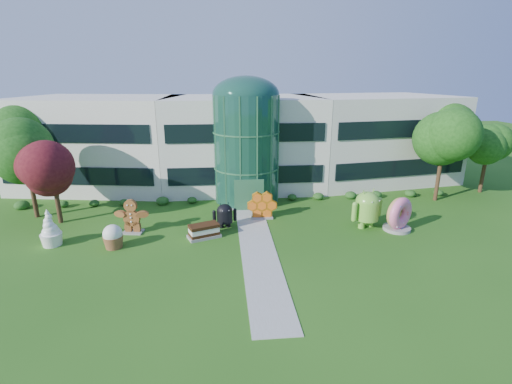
{
  "coord_description": "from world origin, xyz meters",
  "views": [
    {
      "loc": [
        -2.35,
        -21.9,
        11.47
      ],
      "look_at": [
        0.33,
        6.0,
        2.6
      ],
      "focal_mm": 26.0,
      "sensor_mm": 36.0,
      "label": 1
    }
  ],
  "objects_px": {
    "android_green": "(367,207)",
    "gingerbread": "(132,216)",
    "android_black": "(225,214)",
    "donut": "(398,214)"
  },
  "relations": [
    {
      "from": "donut",
      "to": "gingerbread",
      "type": "relative_size",
      "value": 0.93
    },
    {
      "from": "android_black",
      "to": "donut",
      "type": "relative_size",
      "value": 0.84
    },
    {
      "from": "android_green",
      "to": "donut",
      "type": "height_order",
      "value": "android_green"
    },
    {
      "from": "android_black",
      "to": "donut",
      "type": "bearing_deg",
      "value": -17.2
    },
    {
      "from": "android_green",
      "to": "gingerbread",
      "type": "height_order",
      "value": "android_green"
    },
    {
      "from": "android_green",
      "to": "gingerbread",
      "type": "bearing_deg",
      "value": 157.09
    },
    {
      "from": "donut",
      "to": "android_green",
      "type": "bearing_deg",
      "value": 129.07
    },
    {
      "from": "android_black",
      "to": "android_green",
      "type": "bearing_deg",
      "value": -14.73
    },
    {
      "from": "donut",
      "to": "gingerbread",
      "type": "height_order",
      "value": "donut"
    },
    {
      "from": "donut",
      "to": "gingerbread",
      "type": "bearing_deg",
      "value": 144.56
    }
  ]
}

